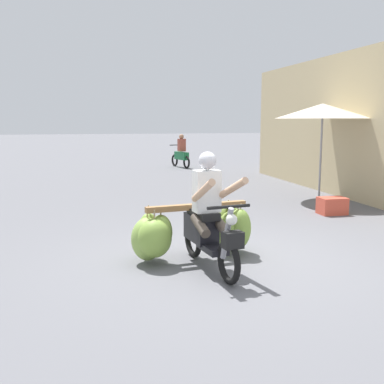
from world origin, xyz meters
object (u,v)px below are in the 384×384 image
motorbike_distant_ahead_left (181,154)px  market_umbrella_near_shop (323,111)px  produce_crate (332,206)px  motorbike_main_loaded (197,228)px

motorbike_distant_ahead_left → market_umbrella_near_shop: bearing=-78.4°
motorbike_distant_ahead_left → market_umbrella_near_shop: 8.78m
produce_crate → motorbike_distant_ahead_left: bearing=96.3°
motorbike_distant_ahead_left → market_umbrella_near_shop: size_ratio=0.66×
motorbike_main_loaded → market_umbrella_near_shop: market_umbrella_near_shop is taller
motorbike_main_loaded → produce_crate: motorbike_main_loaded is taller
motorbike_main_loaded → motorbike_distant_ahead_left: motorbike_main_loaded is taller
produce_crate → market_umbrella_near_shop: bearing=69.8°
motorbike_main_loaded → motorbike_distant_ahead_left: 12.88m
market_umbrella_near_shop → motorbike_main_loaded: bearing=-135.2°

